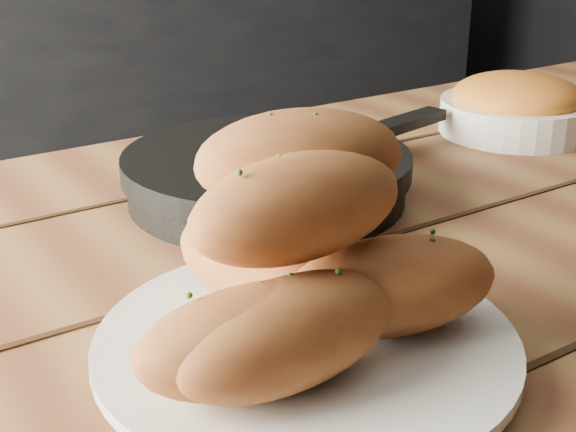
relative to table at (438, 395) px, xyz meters
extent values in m
plane|color=#38383A|center=(0.65, 0.56, -0.66)|extent=(4.00, 4.00, 0.00)
cube|color=black|center=(0.65, 2.26, -0.21)|extent=(2.80, 0.60, 0.90)
cube|color=brown|center=(0.00, 0.00, 0.07)|extent=(1.61, 0.97, 0.04)
cylinder|color=brown|center=(0.65, 0.35, -0.31)|extent=(0.07, 0.07, 0.71)
cylinder|color=silver|center=(-0.14, -0.02, 0.09)|extent=(0.24, 0.24, 0.01)
cylinder|color=silver|center=(-0.14, -0.02, 0.10)|extent=(0.26, 0.26, 0.01)
ellipsoid|color=#A25E2D|center=(-0.19, -0.05, 0.14)|extent=(0.15, 0.09, 0.06)
ellipsoid|color=#A25E2D|center=(-0.09, -0.04, 0.14)|extent=(0.15, 0.10, 0.06)
ellipsoid|color=#A25E2D|center=(-0.14, 0.03, 0.14)|extent=(0.09, 0.14, 0.06)
ellipsoid|color=#A25E2D|center=(-0.15, -0.02, 0.19)|extent=(0.14, 0.07, 0.06)
ellipsoid|color=#A25E2D|center=(-0.12, 0.01, 0.21)|extent=(0.14, 0.10, 0.06)
ellipsoid|color=#A25E2D|center=(-0.17, -0.05, 0.14)|extent=(0.15, 0.07, 0.06)
cylinder|color=black|center=(-0.01, 0.23, 0.10)|extent=(0.26, 0.26, 0.03)
cylinder|color=black|center=(-0.01, 0.23, 0.12)|extent=(0.27, 0.27, 0.02)
cube|color=black|center=(0.19, 0.27, 0.12)|extent=(0.14, 0.05, 0.01)
cylinder|color=white|center=(0.35, 0.25, 0.11)|extent=(0.18, 0.18, 0.04)
ellipsoid|color=orange|center=(0.35, 0.25, 0.13)|extent=(0.15, 0.15, 0.05)
camera|label=1|loc=(-0.38, -0.36, 0.36)|focal=50.00mm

